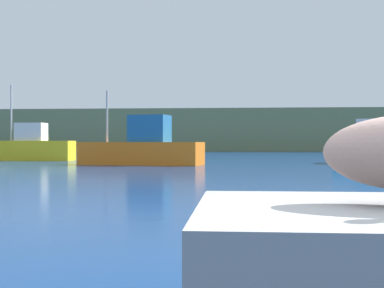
{
  "coord_description": "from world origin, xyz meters",
  "views": [
    {
      "loc": [
        -0.55,
        -3.31,
        1.26
      ],
      "look_at": [
        -2.6,
        21.68,
        1.19
      ],
      "focal_mm": 49.47,
      "sensor_mm": 36.0,
      "label": 1
    }
  ],
  "objects": [
    {
      "name": "fishing_boat_yellow",
      "position": [
        -14.67,
        32.69,
        0.96
      ],
      "size": [
        5.58,
        1.9,
        5.33
      ],
      "rotation": [
        0.0,
        0.0,
        3.11
      ],
      "color": "yellow",
      "rests_on": "ground"
    },
    {
      "name": "hillside_backdrop",
      "position": [
        0.0,
        77.41,
        3.02
      ],
      "size": [
        140.0,
        16.17,
        6.03
      ],
      "primitive_type": "cube",
      "color": "#6B7A51",
      "rests_on": "ground"
    },
    {
      "name": "fishing_boat_orange",
      "position": [
        -5.78,
        26.28,
        0.95
      ],
      "size": [
        7.24,
        3.35,
        4.27
      ],
      "rotation": [
        0.0,
        0.0,
        2.95
      ],
      "color": "orange",
      "rests_on": "ground"
    }
  ]
}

